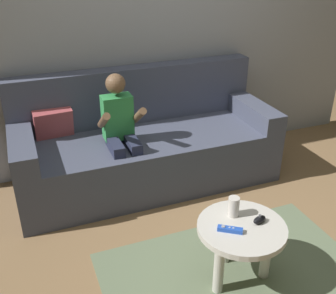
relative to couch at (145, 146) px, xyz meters
name	(u,v)px	position (x,y,z in m)	size (l,w,h in m)	color
ground_plane	(239,258)	(0.25, -1.16, -0.31)	(8.24, 8.24, 0.00)	olive
wall_back	(155,20)	(0.25, 0.39, 0.94)	(4.12, 0.05, 2.50)	#999EA8
couch	(145,146)	(0.00, 0.00, 0.00)	(2.10, 0.80, 0.91)	#474C60
person_seated_on_couch	(121,131)	(-0.24, -0.18, 0.25)	(0.32, 0.39, 0.98)	#282D47
coffee_table	(240,236)	(0.15, -1.30, 0.01)	(0.51, 0.51, 0.39)	beige
area_rug	(237,277)	(0.15, -1.31, -0.31)	(1.59, 1.05, 0.01)	#6B7A5B
game_remote_blue_near_edge	(230,229)	(0.06, -1.33, 0.09)	(0.14, 0.11, 0.03)	blue
nunchuk_black	(260,220)	(0.25, -1.32, 0.10)	(0.10, 0.07, 0.05)	black
soda_can	(234,207)	(0.15, -1.20, 0.14)	(0.07, 0.07, 0.12)	silver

